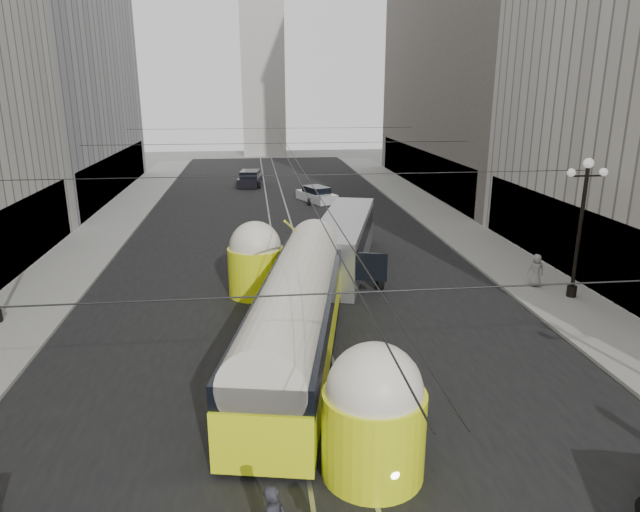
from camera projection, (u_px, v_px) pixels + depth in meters
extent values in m
cube|color=black|center=(282.00, 232.00, 38.86)|extent=(20.00, 85.00, 0.02)
cube|color=gray|center=(112.00, 224.00, 40.81)|extent=(4.00, 72.00, 0.15)
cube|color=gray|center=(437.00, 215.00, 43.52)|extent=(4.00, 72.00, 0.15)
cube|color=gray|center=(271.00, 232.00, 38.77)|extent=(0.12, 85.00, 0.04)
cube|color=gray|center=(293.00, 231.00, 38.94)|extent=(0.12, 85.00, 0.04)
cube|color=black|center=(12.00, 242.00, 28.61)|extent=(0.10, 18.00, 3.60)
cube|color=#999999|center=(29.00, 30.00, 47.38)|extent=(12.00, 28.00, 28.00)
cube|color=black|center=(117.00, 173.00, 51.46)|extent=(0.10, 25.20, 3.60)
cube|color=black|center=(560.00, 235.00, 29.87)|extent=(0.10, 18.00, 3.60)
cube|color=#514C47|center=(492.00, 12.00, 51.32)|extent=(12.00, 32.00, 32.00)
cube|color=black|center=(420.00, 168.00, 54.63)|extent=(0.10, 28.80, 3.60)
cube|color=#B2AFA8|center=(263.00, 69.00, 80.67)|extent=(6.00, 6.00, 24.00)
cylinder|color=black|center=(579.00, 234.00, 25.58)|extent=(0.18, 0.18, 6.00)
cylinder|color=black|center=(572.00, 291.00, 26.36)|extent=(0.44, 0.44, 0.50)
cylinder|color=black|center=(587.00, 176.00, 24.84)|extent=(1.60, 0.08, 0.08)
sphere|color=white|center=(589.00, 163.00, 24.68)|extent=(0.44, 0.44, 0.44)
sphere|color=white|center=(571.00, 173.00, 24.71)|extent=(0.36, 0.36, 0.36)
sphere|color=white|center=(604.00, 172.00, 24.88)|extent=(0.36, 0.36, 0.36)
cylinder|color=black|center=(365.00, 292.00, 10.02)|extent=(25.00, 0.03, 0.03)
cylinder|color=black|center=(299.00, 175.00, 23.34)|extent=(25.00, 0.03, 0.03)
cylinder|color=black|center=(281.00, 143.00, 36.67)|extent=(25.00, 0.03, 0.03)
cylinder|color=black|center=(273.00, 128.00, 50.00)|extent=(25.00, 0.03, 0.03)
cylinder|color=black|center=(278.00, 141.00, 40.54)|extent=(0.03, 72.00, 0.03)
cylinder|color=black|center=(284.00, 141.00, 40.58)|extent=(0.03, 72.00, 0.03)
cube|color=#E8F715|center=(297.00, 330.00, 20.55)|extent=(5.36, 14.23, 1.70)
cube|color=black|center=(297.00, 350.00, 20.77)|extent=(5.28, 13.82, 0.30)
cube|color=black|center=(296.00, 302.00, 20.23)|extent=(5.34, 14.03, 0.85)
cylinder|color=silver|center=(296.00, 294.00, 20.15)|extent=(5.03, 13.96, 2.30)
cylinder|color=#E8F715|center=(373.00, 433.00, 14.24)|extent=(2.60, 2.60, 2.30)
sphere|color=silver|center=(375.00, 391.00, 13.90)|extent=(2.40, 2.40, 2.40)
cylinder|color=#E8F715|center=(256.00, 271.00, 26.79)|extent=(2.60, 2.60, 2.30)
sphere|color=silver|center=(255.00, 247.00, 26.45)|extent=(2.40, 2.40, 2.40)
sphere|color=#FFF2BF|center=(393.00, 472.00, 13.28)|extent=(0.36, 0.36, 0.36)
cube|color=gray|center=(344.00, 242.00, 30.80)|extent=(5.27, 11.29, 2.77)
cube|color=black|center=(344.00, 234.00, 30.67)|extent=(5.18, 10.92, 1.02)
cube|color=black|center=(364.00, 267.00, 25.48)|extent=(2.07, 0.68, 1.29)
cylinder|color=black|center=(332.00, 282.00, 27.41)|extent=(0.30, 0.92, 0.92)
cylinder|color=black|center=(379.00, 280.00, 27.67)|extent=(0.30, 0.92, 0.92)
cylinder|color=black|center=(315.00, 242.00, 34.48)|extent=(0.30, 0.92, 0.92)
cylinder|color=black|center=(353.00, 241.00, 34.74)|extent=(0.30, 0.92, 0.92)
cube|color=white|center=(317.00, 197.00, 48.81)|extent=(3.33, 4.59, 0.75)
cube|color=black|center=(316.00, 191.00, 48.65)|extent=(2.36, 2.76, 0.71)
cylinder|color=black|center=(309.00, 202.00, 47.39)|extent=(0.22, 0.60, 0.60)
cylinder|color=black|center=(328.00, 202.00, 47.56)|extent=(0.22, 0.60, 0.60)
cylinder|color=black|center=(306.00, 196.00, 50.14)|extent=(0.22, 0.60, 0.60)
cylinder|color=black|center=(324.00, 195.00, 50.31)|extent=(0.22, 0.60, 0.60)
cube|color=black|center=(250.00, 181.00, 56.88)|extent=(2.60, 5.02, 0.85)
cube|color=black|center=(250.00, 175.00, 56.70)|extent=(2.08, 2.85, 0.80)
cylinder|color=black|center=(241.00, 185.00, 55.27)|extent=(0.22, 0.68, 0.68)
cylinder|color=black|center=(259.00, 185.00, 55.47)|extent=(0.22, 0.68, 0.68)
cylinder|color=black|center=(241.00, 180.00, 58.38)|extent=(0.22, 0.68, 0.68)
cylinder|color=black|center=(259.00, 180.00, 58.58)|extent=(0.22, 0.68, 0.68)
imported|color=gray|center=(536.00, 270.00, 27.61)|extent=(0.85, 0.60, 1.60)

